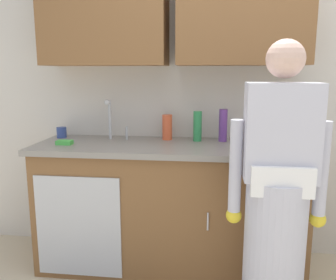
{
  "coord_description": "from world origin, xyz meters",
  "views": [
    {
      "loc": [
        -0.26,
        -1.79,
        1.45
      ],
      "look_at": [
        -0.55,
        0.55,
        1.0
      ],
      "focal_mm": 37.84,
      "sensor_mm": 36.0,
      "label": 1
    }
  ],
  "objects": [
    {
      "name": "counter_cabinet",
      "position": [
        -0.55,
        0.7,
        0.45
      ],
      "size": [
        1.9,
        0.62,
        0.9
      ],
      "color": "brown",
      "rests_on": "ground"
    },
    {
      "name": "sink",
      "position": [
        -1.0,
        0.71,
        0.93
      ],
      "size": [
        0.5,
        0.36,
        0.35
      ],
      "color": "#B7BABF",
      "rests_on": "counter_cabinet"
    },
    {
      "name": "knife_on_counter",
      "position": [
        -0.05,
        0.7,
        0.94
      ],
      "size": [
        0.04,
        0.24,
        0.01
      ],
      "primitive_type": "cube",
      "rotation": [
        0.0,
        0.0,
        1.65
      ],
      "color": "silver",
      "rests_on": "countertop"
    },
    {
      "name": "sponge",
      "position": [
        -1.3,
        0.6,
        0.96
      ],
      "size": [
        0.11,
        0.07,
        0.03
      ],
      "primitive_type": "cube",
      "color": "#4CBF4C",
      "rests_on": "countertop"
    },
    {
      "name": "kitchen_wall_with_uppers",
      "position": [
        -0.14,
        0.99,
        1.48
      ],
      "size": [
        4.8,
        0.44,
        2.7
      ],
      "color": "beige",
      "rests_on": "ground"
    },
    {
      "name": "bottle_soap",
      "position": [
        -0.36,
        0.85,
        1.05
      ],
      "size": [
        0.06,
        0.06,
        0.23
      ],
      "primitive_type": "cylinder",
      "color": "#2D8C4C",
      "rests_on": "countertop"
    },
    {
      "name": "cup_by_sink",
      "position": [
        -1.44,
        0.86,
        0.98
      ],
      "size": [
        0.08,
        0.08,
        0.08
      ],
      "primitive_type": "cylinder",
      "color": "#33478C",
      "rests_on": "countertop"
    },
    {
      "name": "bottle_water_tall",
      "position": [
        -0.59,
        0.88,
        1.04
      ],
      "size": [
        0.08,
        0.08,
        0.19
      ],
      "primitive_type": "cylinder",
      "color": "#E05933",
      "rests_on": "countertop"
    },
    {
      "name": "person_at_sink",
      "position": [
        0.11,
        0.12,
        0.69
      ],
      "size": [
        0.55,
        0.34,
        1.62
      ],
      "color": "white",
      "rests_on": "ground"
    },
    {
      "name": "bottle_cleaner_spray",
      "position": [
        -0.17,
        0.86,
        1.06
      ],
      "size": [
        0.06,
        0.06,
        0.24
      ],
      "primitive_type": "cylinder",
      "color": "#66388C",
      "rests_on": "countertop"
    },
    {
      "name": "countertop",
      "position": [
        -0.55,
        0.7,
        0.92
      ],
      "size": [
        1.96,
        0.66,
        0.04
      ],
      "primitive_type": "cube",
      "color": "gray",
      "rests_on": "counter_cabinet"
    }
  ]
}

